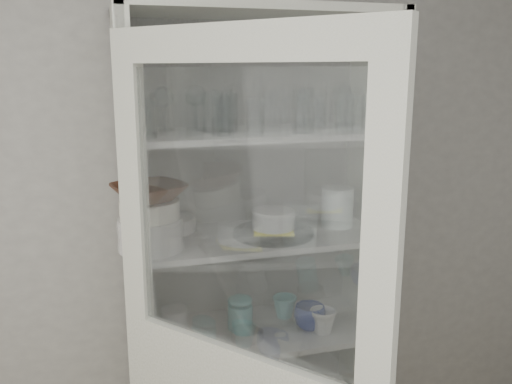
{
  "coord_description": "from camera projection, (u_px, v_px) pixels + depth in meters",
  "views": [
    {
      "loc": [
        -0.36,
        -0.66,
        1.88
      ],
      "look_at": [
        0.2,
        1.27,
        1.42
      ],
      "focal_mm": 38.0,
      "sensor_mm": 36.0,
      "label": 1
    }
  ],
  "objects": [
    {
      "name": "tumbler_7",
      "position": [
        144.0,
        114.0,
        1.88
      ],
      "size": [
        0.09,
        0.09,
        0.14
      ],
      "primitive_type": "cylinder",
      "rotation": [
        0.0,
        0.0,
        0.27
      ],
      "color": "silver",
      "rests_on": "shelf_glass"
    },
    {
      "name": "mug_teal",
      "position": [
        285.0,
        307.0,
        2.28
      ],
      "size": [
        0.1,
        0.1,
        0.09
      ],
      "primitive_type": "imported",
      "rotation": [
        0.0,
        0.0,
        -0.02
      ],
      "color": "teal",
      "rests_on": "shelf_mugs"
    },
    {
      "name": "tumbler_9",
      "position": [
        213.0,
        112.0,
        1.95
      ],
      "size": [
        0.09,
        0.09,
        0.14
      ],
      "primitive_type": "cylinder",
      "rotation": [
        0.0,
        0.0,
        0.2
      ],
      "color": "silver",
      "rests_on": "shelf_glass"
    },
    {
      "name": "mug_blue",
      "position": [
        310.0,
        317.0,
        2.18
      ],
      "size": [
        0.16,
        0.16,
        0.1
      ],
      "primitive_type": "imported",
      "rotation": [
        0.0,
        0.0,
        -0.35
      ],
      "color": "navy",
      "rests_on": "shelf_mugs"
    },
    {
      "name": "yellow_trivet",
      "position": [
        274.0,
        229.0,
        2.08
      ],
      "size": [
        0.19,
        0.19,
        0.01
      ],
      "primitive_type": "cube",
      "rotation": [
        0.0,
        0.0,
        -0.29
      ],
      "color": "yellow",
      "rests_on": "glass_platter"
    },
    {
      "name": "tumbler_2",
      "position": [
        255.0,
        117.0,
        1.87
      ],
      "size": [
        0.08,
        0.08,
        0.12
      ],
      "primitive_type": "cylinder",
      "rotation": [
        0.0,
        0.0,
        0.31
      ],
      "color": "silver",
      "rests_on": "shelf_glass"
    },
    {
      "name": "goblet_0",
      "position": [
        164.0,
        107.0,
        1.99
      ],
      "size": [
        0.08,
        0.08,
        0.18
      ],
      "primitive_type": null,
      "color": "silver",
      "rests_on": "shelf_glass"
    },
    {
      "name": "goblet_2",
      "position": [
        304.0,
        105.0,
        2.15
      ],
      "size": [
        0.07,
        0.07,
        0.17
      ],
      "primitive_type": null,
      "color": "silver",
      "rests_on": "shelf_glass"
    },
    {
      "name": "measuring_cups",
      "position": [
        245.0,
        335.0,
        2.09
      ],
      "size": [
        0.11,
        0.11,
        0.04
      ],
      "primitive_type": "cylinder",
      "color": "#BDBDBD",
      "rests_on": "shelf_mugs"
    },
    {
      "name": "tumbler_11",
      "position": [
        318.0,
        110.0,
        2.08
      ],
      "size": [
        0.08,
        0.08,
        0.14
      ],
      "primitive_type": "cylinder",
      "rotation": [
        0.0,
        0.0,
        0.17
      ],
      "color": "silver",
      "rests_on": "shelf_glass"
    },
    {
      "name": "white_ramekin",
      "position": [
        274.0,
        219.0,
        2.07
      ],
      "size": [
        0.19,
        0.19,
        0.07
      ],
      "primitive_type": "cylinder",
      "rotation": [
        0.0,
        0.0,
        0.17
      ],
      "color": "silver",
      "rests_on": "yellow_trivet"
    },
    {
      "name": "white_canister",
      "position": [
        175.0,
        323.0,
        2.1
      ],
      "size": [
        0.1,
        0.1,
        0.12
      ],
      "primitive_type": "cylinder",
      "rotation": [
        0.0,
        0.0,
        -0.01
      ],
      "color": "silver",
      "rests_on": "shelf_mugs"
    },
    {
      "name": "tumbler_3",
      "position": [
        304.0,
        111.0,
        1.92
      ],
      "size": [
        0.1,
        0.1,
        0.16
      ],
      "primitive_type": "cylinder",
      "rotation": [
        0.0,
        0.0,
        0.28
      ],
      "color": "silver",
      "rests_on": "shelf_glass"
    },
    {
      "name": "mug_white",
      "position": [
        323.0,
        321.0,
        2.14
      ],
      "size": [
        0.12,
        0.12,
        0.1
      ],
      "primitive_type": "imported",
      "rotation": [
        0.0,
        0.0,
        -0.15
      ],
      "color": "silver",
      "rests_on": "shelf_mugs"
    },
    {
      "name": "tumbler_10",
      "position": [
        223.0,
        110.0,
        1.98
      ],
      "size": [
        0.1,
        0.1,
        0.15
      ],
      "primitive_type": "cylinder",
      "rotation": [
        0.0,
        0.0,
        0.35
      ],
      "color": "silver",
      "rests_on": "shelf_glass"
    },
    {
      "name": "goblet_3",
      "position": [
        342.0,
        102.0,
        2.16
      ],
      "size": [
        0.08,
        0.08,
        0.19
      ],
      "primitive_type": null,
      "color": "silver",
      "rests_on": "shelf_glass"
    },
    {
      "name": "teal_jar",
      "position": [
        240.0,
        314.0,
        2.18
      ],
      "size": [
        0.1,
        0.1,
        0.12
      ],
      "color": "teal",
      "rests_on": "shelf_mugs"
    },
    {
      "name": "tumbler_0",
      "position": [
        147.0,
        119.0,
        1.77
      ],
      "size": [
        0.08,
        0.08,
        0.13
      ],
      "primitive_type": "cylinder",
      "rotation": [
        0.0,
        0.0,
        -0.27
      ],
      "color": "silver",
      "rests_on": "shelf_glass"
    },
    {
      "name": "tumbler_4",
      "position": [
        345.0,
        114.0,
        1.93
      ],
      "size": [
        0.09,
        0.09,
        0.14
      ],
      "primitive_type": "cylinder",
      "rotation": [
        0.0,
        0.0,
        0.35
      ],
      "color": "silver",
      "rests_on": "shelf_glass"
    },
    {
      "name": "cream_bowl",
      "position": [
        150.0,
        210.0,
        1.89
      ],
      "size": [
        0.27,
        0.27,
        0.06
      ],
      "primitive_type": "cylinder",
      "rotation": [
        0.0,
        0.0,
        0.38
      ],
      "color": "white",
      "rests_on": "plate_stack_front"
    },
    {
      "name": "tumbler_6",
      "position": [
        370.0,
        113.0,
        2.01
      ],
      "size": [
        0.09,
        0.09,
        0.13
      ],
      "primitive_type": "cylinder",
      "rotation": [
        0.0,
        0.0,
        -0.4
      ],
      "color": "silver",
      "rests_on": "shelf_glass"
    },
    {
      "name": "wall_back",
      "position": [
        195.0,
        213.0,
        2.25
      ],
      "size": [
        3.6,
        0.02,
        2.6
      ],
      "primitive_type": "cube",
      "color": "#989693",
      "rests_on": "ground"
    },
    {
      "name": "goblet_1",
      "position": [
        196.0,
        105.0,
        2.02
      ],
      "size": [
        0.08,
        0.08,
        0.18
      ],
      "primitive_type": null,
      "color": "silver",
      "rests_on": "shelf_glass"
    },
    {
      "name": "plate_stack_front",
      "position": [
        151.0,
        234.0,
        1.91
      ],
      "size": [
        0.23,
        0.23,
        0.11
      ],
      "primitive_type": "cylinder",
      "color": "silver",
      "rests_on": "shelf_plates"
    },
    {
      "name": "pantry_cabinet",
      "position": [
        252.0,
        303.0,
        2.24
      ],
      "size": [
        1.0,
        0.45,
        2.1
      ],
      "color": "beige",
      "rests_on": "floor"
    },
    {
      "name": "tumbler_1",
      "position": [
        221.0,
        116.0,
        1.85
      ],
      "size": [
        0.07,
        0.07,
        0.13
      ],
      "primitive_type": "cylinder",
      "rotation": [
        0.0,
        0.0,
        0.1
      ],
      "color": "silver",
      "rests_on": "shelf_glass"
    },
    {
      "name": "grey_bowl_stack",
      "position": [
        337.0,
        207.0,
        2.18
      ],
      "size": [
        0.13,
        0.13,
        0.16
      ],
      "primitive_type": "cylinder",
      "color": "silver",
      "rests_on": "shelf_plates"
    },
    {
      "name": "tumbler_8",
      "position": [
        229.0,
        112.0,
        1.96
      ],
      "size": [
        0.09,
        0.09,
        0.14
      ],
      "primitive_type": "cylinder",
      "rotation": [
        0.0,
        0.0,
        0.34
      ],
      "color": "silver",
      "rests_on": "shelf_glass"
    },
    {
      "name": "glass_platter",
      "position": [
        274.0,
        233.0,
        2.08
      ],
      "size": [
        0.38,
        0.38,
        0.02
      ],
      "primitive_type": "cylinder",
      "rotation": [
        0.0,
        0.0,
        0.24
      ],
      "color": "silver",
      "rests_on": "shelf_plates"
    },
    {
      "name": "terracotta_bowl",
      "position": [
        149.0,
        192.0,
        1.87
      ],
      "size": [
        0.32,
        0.32,
        0.06
      ],
      "primitive_type": "imported",
      "rotation": [
        0.0,
        0.0,
        0.37
      ],
      "color": "#422013",
      "rests_on": "cream_bowl"
    },
    {
      "name": "plate_stack_back",
      "position": [
        167.0,
        224.0,
        2.13
      ],
      "size": [
        0.22,
        0.22,
        0.06
      ],
      "primitive_type": "cylinder",
      "color": "silver",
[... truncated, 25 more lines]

